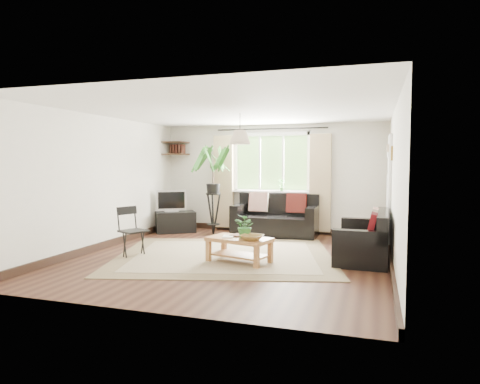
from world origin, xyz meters
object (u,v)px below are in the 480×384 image
(sofa_right, at_px, (362,236))
(coffee_table, at_px, (239,250))
(sofa_back, at_px, (275,216))
(folding_chair, at_px, (134,232))
(palm_stand, at_px, (213,190))
(tv_stand, at_px, (176,222))

(sofa_right, xyz_separation_m, coffee_table, (-1.82, -0.84, -0.17))
(sofa_back, relative_size, folding_chair, 2.17)
(palm_stand, relative_size, folding_chair, 2.36)
(coffee_table, relative_size, tv_stand, 1.13)
(coffee_table, relative_size, palm_stand, 0.50)
(sofa_back, xyz_separation_m, palm_stand, (-1.32, -0.25, 0.55))
(sofa_back, distance_m, sofa_right, 2.55)
(coffee_table, bearing_deg, sofa_back, 90.54)
(folding_chair, bearing_deg, palm_stand, 14.49)
(sofa_back, bearing_deg, folding_chair, -122.96)
(tv_stand, xyz_separation_m, folding_chair, (0.44, -2.44, 0.18))
(sofa_right, distance_m, tv_stand, 4.33)
(sofa_back, height_order, folding_chair, sofa_back)
(sofa_right, bearing_deg, folding_chair, -74.15)
(tv_stand, xyz_separation_m, palm_stand, (0.90, 0.02, 0.74))
(coffee_table, xyz_separation_m, tv_stand, (-2.24, 2.34, 0.03))
(sofa_back, height_order, sofa_right, sofa_back)
(sofa_right, relative_size, folding_chair, 1.92)
(sofa_right, bearing_deg, sofa_back, -132.69)
(tv_stand, height_order, palm_stand, palm_stand)
(coffee_table, distance_m, folding_chair, 1.82)
(sofa_back, distance_m, folding_chair, 3.25)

